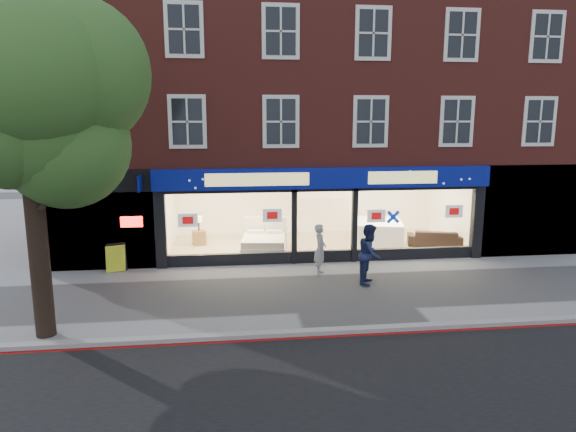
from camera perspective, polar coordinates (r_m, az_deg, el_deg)
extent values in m
plane|color=gray|center=(15.08, 6.22, -8.26)|extent=(120.00, 120.00, 0.00)
cube|color=#8C0A07|center=(12.28, 9.55, -12.86)|extent=(60.00, 0.10, 0.01)
cube|color=gray|center=(12.44, 9.29, -12.28)|extent=(60.00, 0.25, 0.12)
cube|color=tan|center=(20.00, 2.84, -3.27)|extent=(11.00, 4.50, 0.10)
cube|color=maroon|center=(21.20, 2.19, 15.51)|extent=(19.00, 8.00, 6.70)
cube|color=navy|center=(17.18, 4.26, 4.23)|extent=(11.40, 0.28, 0.70)
cube|color=black|center=(17.90, 4.01, -4.47)|extent=(11.00, 0.18, 0.40)
cube|color=black|center=(17.44, -13.97, -1.46)|extent=(0.35, 0.30, 2.60)
cube|color=black|center=(19.41, 20.24, -0.59)|extent=(0.35, 0.30, 2.60)
cube|color=white|center=(17.22, -6.57, -0.85)|extent=(4.20, 0.02, 2.10)
cube|color=white|center=(18.42, 14.09, -0.34)|extent=(4.20, 0.02, 2.10)
cube|color=white|center=(17.83, 3.95, -1.39)|extent=(1.80, 0.02, 2.10)
cube|color=silver|center=(21.92, 1.88, 1.32)|extent=(11.00, 0.20, 2.60)
cube|color=#FFEAC6|center=(19.54, 2.91, 4.00)|extent=(11.00, 4.50, 0.12)
cube|color=black|center=(18.00, -20.57, -0.32)|extent=(3.80, 0.60, 3.30)
cube|color=#FF140C|center=(17.42, -16.99, -0.62)|extent=(0.70, 0.04, 0.35)
cube|color=black|center=(20.46, 25.11, 0.61)|extent=(4.00, 0.40, 3.30)
cylinder|color=black|center=(12.69, -26.04, -2.62)|extent=(0.44, 0.44, 4.40)
sphere|color=#375921|center=(12.40, -27.12, 10.08)|extent=(3.20, 3.20, 3.20)
sphere|color=#375921|center=(11.81, -24.70, 12.24)|extent=(2.40, 2.40, 2.40)
cube|color=silver|center=(18.79, -2.70, -3.52)|extent=(1.81, 2.04, 0.32)
cube|color=silver|center=(18.72, -2.70, -2.70)|extent=(1.73, 1.96, 0.23)
cube|color=silver|center=(19.66, -2.54, -1.70)|extent=(1.66, 0.34, 1.11)
cube|color=silver|center=(19.36, -3.62, -1.74)|extent=(0.63, 0.37, 0.11)
cube|color=silver|center=(19.32, -1.57, -1.75)|extent=(0.63, 0.37, 0.11)
cube|color=brown|center=(20.10, -9.84, -2.39)|extent=(0.56, 0.56, 0.55)
cube|color=white|center=(20.59, 10.05, -2.47)|extent=(2.14, 2.47, 0.28)
cube|color=white|center=(20.52, 10.08, -1.70)|extent=(2.14, 2.47, 0.28)
cube|color=white|center=(20.46, 10.10, -0.93)|extent=(2.14, 2.47, 0.28)
imported|color=black|center=(20.47, 16.03, -2.35)|extent=(2.20, 1.35, 0.60)
cube|color=yellow|center=(17.53, -18.54, -4.45)|extent=(0.70, 0.56, 0.93)
imported|color=#94969B|center=(16.37, 3.59, -3.71)|extent=(0.52, 0.67, 1.62)
imported|color=#182044|center=(15.61, 9.09, -4.18)|extent=(1.00, 1.09, 1.82)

